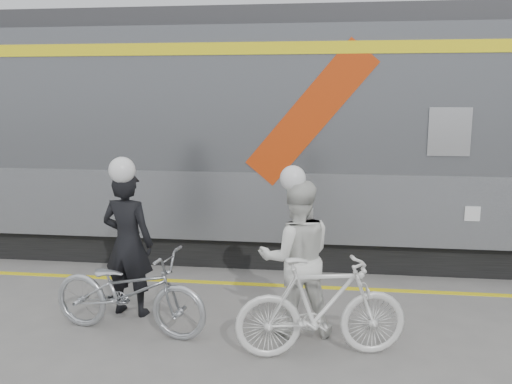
% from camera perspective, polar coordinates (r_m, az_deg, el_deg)
% --- Properties ---
extents(ground, '(90.00, 90.00, 0.00)m').
position_cam_1_polar(ground, '(6.13, 3.03, -16.80)').
color(ground, slate).
rests_on(ground, ground).
extents(train, '(24.00, 3.17, 4.10)m').
position_cam_1_polar(train, '(9.79, 16.68, 5.56)').
color(train, black).
rests_on(train, ground).
extents(safety_strip, '(24.00, 0.12, 0.01)m').
position_cam_1_polar(safety_strip, '(8.10, 4.20, -9.85)').
color(safety_strip, yellow).
rests_on(safety_strip, ground).
extents(man, '(0.74, 0.55, 1.86)m').
position_cam_1_polar(man, '(7.05, -13.33, -5.28)').
color(man, black).
rests_on(man, ground).
extents(bicycle_left, '(2.04, 0.99, 1.03)m').
position_cam_1_polar(bicycle_left, '(6.62, -13.22, -10.12)').
color(bicycle_left, '#A8ACB0').
rests_on(bicycle_left, ground).
extents(woman, '(1.02, 0.87, 1.83)m').
position_cam_1_polar(woman, '(6.33, 4.27, -6.96)').
color(woman, silver).
rests_on(woman, ground).
extents(bicycle_right, '(1.92, 0.90, 1.11)m').
position_cam_1_polar(bicycle_right, '(5.92, 6.88, -11.95)').
color(bicycle_right, silver).
rests_on(bicycle_right, ground).
extents(helmet_man, '(0.32, 0.32, 0.32)m').
position_cam_1_polar(helmet_man, '(6.84, -13.71, 3.57)').
color(helmet_man, white).
rests_on(helmet_man, man).
extents(helmet_woman, '(0.29, 0.29, 0.29)m').
position_cam_1_polar(helmet_woman, '(6.10, 4.40, 2.63)').
color(helmet_woman, white).
rests_on(helmet_woman, woman).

